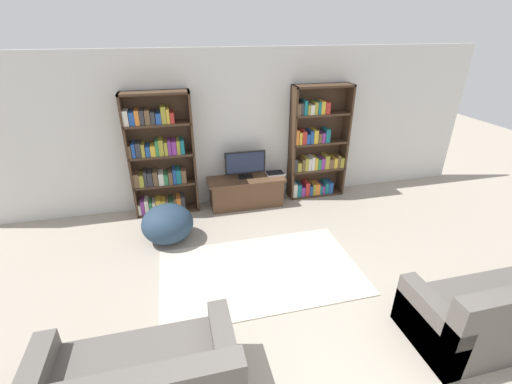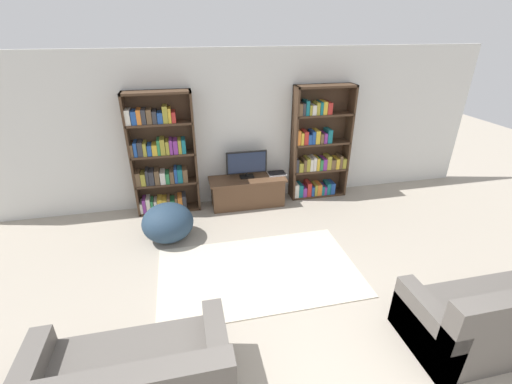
% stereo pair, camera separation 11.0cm
% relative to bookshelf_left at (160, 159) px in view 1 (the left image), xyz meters
% --- Properties ---
extents(wall_back, '(8.80, 0.06, 2.60)m').
position_rel_bookshelf_left_xyz_m(wall_back, '(1.32, 0.18, 0.35)').
color(wall_back, silver).
rests_on(wall_back, ground_plane).
extents(bookshelf_left, '(1.04, 0.30, 2.01)m').
position_rel_bookshelf_left_xyz_m(bookshelf_left, '(0.00, 0.00, 0.00)').
color(bookshelf_left, '#422D1E').
rests_on(bookshelf_left, ground_plane).
extents(bookshelf_right, '(1.04, 0.30, 2.01)m').
position_rel_bookshelf_left_xyz_m(bookshelf_right, '(2.70, 0.00, -0.03)').
color(bookshelf_right, '#422D1E').
rests_on(bookshelf_right, ground_plane).
extents(tv_stand, '(1.32, 0.48, 0.51)m').
position_rel_bookshelf_left_xyz_m(tv_stand, '(1.39, -0.13, -0.70)').
color(tv_stand, brown).
rests_on(tv_stand, ground_plane).
extents(television, '(0.70, 0.16, 0.47)m').
position_rel_bookshelf_left_xyz_m(television, '(1.39, -0.08, -0.19)').
color(television, black).
rests_on(television, tv_stand).
extents(laptop, '(0.31, 0.24, 0.03)m').
position_rel_bookshelf_left_xyz_m(laptop, '(1.94, -0.06, -0.43)').
color(laptop, silver).
rests_on(laptop, tv_stand).
extents(area_rug, '(2.56, 1.52, 0.02)m').
position_rel_bookshelf_left_xyz_m(area_rug, '(1.17, -2.00, -0.95)').
color(area_rug, beige).
rests_on(area_rug, ground_plane).
extents(couch_right_sofa, '(1.86, 0.82, 0.87)m').
position_rel_bookshelf_left_xyz_m(couch_right_sofa, '(3.30, -3.54, -0.66)').
color(couch_right_sofa, '#56514C').
rests_on(couch_right_sofa, ground_plane).
extents(beanbag_ottoman, '(0.75, 0.75, 0.55)m').
position_rel_bookshelf_left_xyz_m(beanbag_ottoman, '(0.03, -0.94, -0.68)').
color(beanbag_ottoman, '#23384C').
rests_on(beanbag_ottoman, ground_plane).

